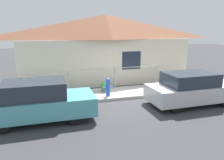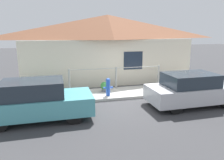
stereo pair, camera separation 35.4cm
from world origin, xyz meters
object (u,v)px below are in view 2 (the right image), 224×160
object	(u,v)px
car_left	(37,101)
car_right	(192,90)
fire_hydrant	(108,87)
potted_plant_near_hydrant	(105,86)
potted_plant_by_fence	(43,87)

from	to	relation	value
car_left	car_right	distance (m)	6.17
fire_hydrant	potted_plant_near_hydrant	bearing A→B (deg)	92.03
potted_plant_near_hydrant	potted_plant_by_fence	size ratio (longest dim) A/B	0.83
car_right	potted_plant_near_hydrant	world-z (taller)	car_right
car_right	car_left	bearing A→B (deg)	179.06
fire_hydrant	car_right	bearing A→B (deg)	-29.08
car_right	fire_hydrant	size ratio (longest dim) A/B	4.58
car_left	potted_plant_near_hydrant	distance (m)	3.86
car_right	potted_plant_by_fence	distance (m)	6.73
potted_plant_by_fence	potted_plant_near_hydrant	bearing A→B (deg)	-6.80
car_right	potted_plant_by_fence	size ratio (longest dim) A/B	6.38
car_right	potted_plant_by_fence	world-z (taller)	car_right
car_right	fire_hydrant	distance (m)	3.65
fire_hydrant	potted_plant_near_hydrant	size ratio (longest dim) A/B	1.67
potted_plant_near_hydrant	car_right	bearing A→B (deg)	-37.32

